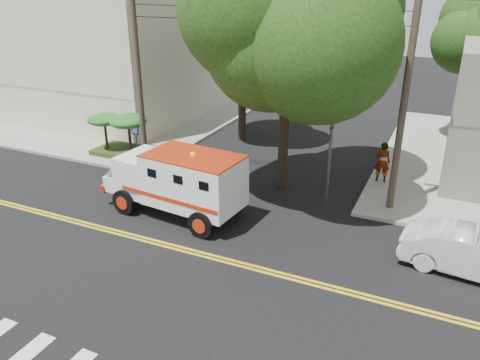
% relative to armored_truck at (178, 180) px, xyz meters
% --- Properties ---
extents(ground, '(100.00, 100.00, 0.00)m').
position_rel_armored_truck_xyz_m(ground, '(1.31, -2.26, -1.52)').
color(ground, black).
rests_on(ground, ground).
extents(sidewalk_nw, '(17.00, 17.00, 0.15)m').
position_rel_armored_truck_xyz_m(sidewalk_nw, '(-12.19, 11.24, -1.45)').
color(sidewalk_nw, gray).
rests_on(sidewalk_nw, ground).
extents(building_left, '(16.00, 14.00, 10.00)m').
position_rel_armored_truck_xyz_m(building_left, '(-14.19, 12.74, 3.63)').
color(building_left, beige).
rests_on(building_left, sidewalk_nw).
extents(utility_pole_left, '(0.28, 0.28, 9.00)m').
position_rel_armored_truck_xyz_m(utility_pole_left, '(-4.29, 3.74, 2.98)').
color(utility_pole_left, '#382D23').
rests_on(utility_pole_left, ground).
extents(utility_pole_right, '(0.28, 0.28, 9.00)m').
position_rel_armored_truck_xyz_m(utility_pole_right, '(7.61, 3.94, 2.98)').
color(utility_pole_right, '#382D23').
rests_on(utility_pole_right, ground).
extents(tree_main, '(6.08, 5.70, 9.85)m').
position_rel_armored_truck_xyz_m(tree_main, '(3.25, 3.95, 5.68)').
color(tree_main, black).
rests_on(tree_main, ground).
extents(tree_left, '(4.48, 4.20, 7.70)m').
position_rel_armored_truck_xyz_m(tree_left, '(-1.37, 9.53, 4.21)').
color(tree_left, black).
rests_on(tree_left, ground).
extents(traffic_signal, '(0.15, 0.18, 3.60)m').
position_rel_armored_truck_xyz_m(traffic_signal, '(5.11, 3.34, 0.71)').
color(traffic_signal, '#3F3F42').
rests_on(traffic_signal, ground).
extents(accessibility_sign, '(0.45, 0.10, 2.02)m').
position_rel_armored_truck_xyz_m(accessibility_sign, '(-4.89, 3.91, -0.15)').
color(accessibility_sign, '#3F3F42').
rests_on(accessibility_sign, ground).
extents(palm_planter, '(3.52, 2.63, 2.36)m').
position_rel_armored_truck_xyz_m(palm_planter, '(-6.13, 4.36, 0.13)').
color(palm_planter, '#1E3314').
rests_on(palm_planter, sidewalk_nw).
extents(armored_truck, '(6.05, 2.84, 2.67)m').
position_rel_armored_truck_xyz_m(armored_truck, '(0.00, 0.00, 0.00)').
color(armored_truck, white).
rests_on(armored_truck, ground).
extents(parked_sedan, '(4.53, 1.95, 1.45)m').
position_rel_armored_truck_xyz_m(parked_sedan, '(10.65, 0.40, -0.80)').
color(parked_sedan, silver).
rests_on(parked_sedan, ground).
extents(pedestrian_a, '(0.77, 0.59, 1.88)m').
position_rel_armored_truck_xyz_m(pedestrian_a, '(6.81, 6.48, -0.43)').
color(pedestrian_a, gray).
rests_on(pedestrian_a, sidewalk_ne).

